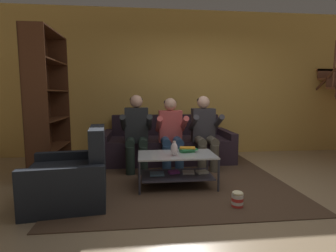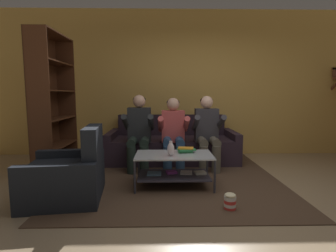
# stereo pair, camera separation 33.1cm
# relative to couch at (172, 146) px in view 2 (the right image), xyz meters

# --- Properties ---
(ground) EXTENTS (16.80, 16.80, 0.00)m
(ground) POSITION_rel_couch_xyz_m (0.53, -1.88, -0.28)
(ground) COLOR #9A8263
(back_partition) EXTENTS (8.40, 0.12, 2.90)m
(back_partition) POSITION_rel_couch_xyz_m (0.53, 0.58, 1.17)
(back_partition) COLOR gold
(back_partition) RESTS_ON ground
(couch) EXTENTS (2.35, 0.97, 0.83)m
(couch) POSITION_rel_couch_xyz_m (0.00, 0.00, 0.00)
(couch) COLOR #2D202C
(couch) RESTS_ON ground
(person_seated_left) EXTENTS (0.50, 0.58, 1.23)m
(person_seated_left) POSITION_rel_couch_xyz_m (-0.56, -0.56, 0.39)
(person_seated_left) COLOR #1F2C25
(person_seated_left) RESTS_ON ground
(person_seated_middle) EXTENTS (0.50, 0.58, 1.18)m
(person_seated_middle) POSITION_rel_couch_xyz_m (0.00, -0.57, 0.37)
(person_seated_middle) COLOR navy
(person_seated_middle) RESTS_ON ground
(person_seated_right) EXTENTS (0.50, 0.58, 1.21)m
(person_seated_right) POSITION_rel_couch_xyz_m (0.56, -0.57, 0.38)
(person_seated_right) COLOR #575144
(person_seated_right) RESTS_ON ground
(coffee_table) EXTENTS (1.02, 0.58, 0.44)m
(coffee_table) POSITION_rel_couch_xyz_m (-0.02, -1.41, 0.01)
(coffee_table) COLOR #B4BABF
(coffee_table) RESTS_ON ground
(area_rug) EXTENTS (3.00, 3.36, 0.01)m
(area_rug) POSITION_rel_couch_xyz_m (-0.01, -0.83, -0.27)
(area_rug) COLOR #4B3627
(area_rug) RESTS_ON ground
(vase) EXTENTS (0.09, 0.09, 0.20)m
(vase) POSITION_rel_couch_xyz_m (-0.07, -1.51, 0.26)
(vase) COLOR silver
(vase) RESTS_ON coffee_table
(book_stack) EXTENTS (0.26, 0.21, 0.07)m
(book_stack) POSITION_rel_couch_xyz_m (0.14, -1.30, 0.20)
(book_stack) COLOR #389453
(book_stack) RESTS_ON coffee_table
(bookshelf) EXTENTS (0.33, 1.04, 2.15)m
(bookshelf) POSITION_rel_couch_xyz_m (-1.91, -0.75, 0.60)
(bookshelf) COLOR #502C1A
(bookshelf) RESTS_ON ground
(armchair) EXTENTS (0.94, 0.96, 0.86)m
(armchair) POSITION_rel_couch_xyz_m (-1.29, -1.81, -0.00)
(armchair) COLOR black
(armchair) RESTS_ON ground
(popcorn_tub) EXTENTS (0.13, 0.13, 0.18)m
(popcorn_tub) POSITION_rel_couch_xyz_m (0.55, -2.15, -0.19)
(popcorn_tub) COLOR red
(popcorn_tub) RESTS_ON ground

